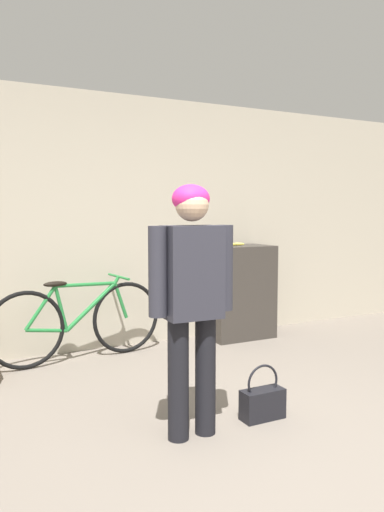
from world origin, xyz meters
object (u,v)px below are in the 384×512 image
person (192,287)px  banana (230,244)px  handbag (263,402)px  bicycle (79,321)px

person → banana: size_ratio=4.49×
person → banana: 2.48m
person → banana: person is taller
person → handbag: person is taller
bicycle → banana: 1.84m
banana → bicycle: bearing=-177.3°
person → banana: (1.48, 1.99, 0.10)m
person → handbag: bearing=3.4°
person → banana: bearing=55.6°
banana → person: bearing=-126.7°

